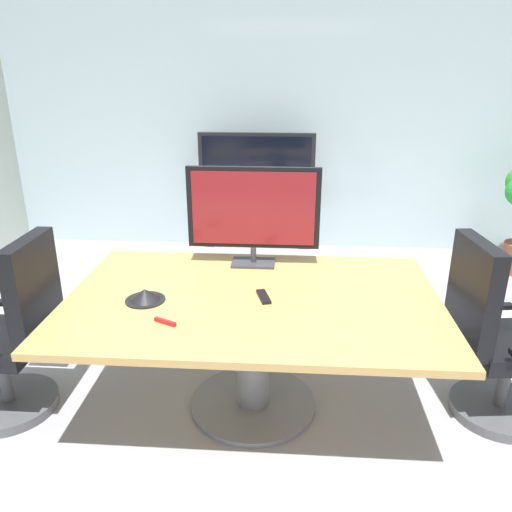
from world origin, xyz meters
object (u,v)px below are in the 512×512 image
(conference_table, at_px, (253,322))
(office_chair_left, at_px, (14,343))
(tv_monitor, at_px, (253,211))
(wall_display_unit, at_px, (257,215))
(conference_phone, at_px, (145,296))
(remote_control, at_px, (264,297))
(office_chair_right, at_px, (494,347))

(conference_table, height_order, office_chair_left, office_chair_left)
(tv_monitor, height_order, wall_display_unit, tv_monitor)
(office_chair_left, relative_size, conference_phone, 4.95)
(conference_table, height_order, wall_display_unit, wall_display_unit)
(conference_table, bearing_deg, tv_monitor, 93.89)
(office_chair_left, height_order, remote_control, office_chair_left)
(tv_monitor, relative_size, remote_control, 4.94)
(office_chair_left, distance_m, tv_monitor, 1.61)
(office_chair_right, distance_m, tv_monitor, 1.62)
(conference_table, distance_m, conference_phone, 0.63)
(conference_phone, xyz_separation_m, remote_control, (0.65, 0.08, -0.02))
(office_chair_right, xyz_separation_m, remote_control, (-1.31, -0.03, 0.28))
(office_chair_left, distance_m, remote_control, 1.46)
(office_chair_left, bearing_deg, remote_control, 94.88)
(conference_table, distance_m, office_chair_right, 1.38)
(tv_monitor, xyz_separation_m, wall_display_unit, (-0.13, 2.14, -0.65))
(office_chair_right, relative_size, remote_control, 6.41)
(conference_phone, bearing_deg, office_chair_left, -176.95)
(office_chair_left, relative_size, office_chair_right, 1.00)
(wall_display_unit, bearing_deg, remote_control, -85.25)
(tv_monitor, relative_size, conference_phone, 3.82)
(office_chair_right, xyz_separation_m, conference_phone, (-1.96, -0.11, 0.31))
(remote_control, bearing_deg, office_chair_left, 168.45)
(tv_monitor, bearing_deg, office_chair_right, -19.17)
(tv_monitor, bearing_deg, office_chair_left, -154.45)
(wall_display_unit, height_order, remote_control, wall_display_unit)
(office_chair_left, height_order, wall_display_unit, wall_display_unit)
(conference_table, xyz_separation_m, remote_control, (0.06, -0.01, 0.17))
(conference_table, height_order, office_chair_right, office_chair_right)
(office_chair_right, bearing_deg, conference_phone, 86.90)
(conference_table, distance_m, office_chair_left, 1.38)
(office_chair_right, height_order, conference_phone, office_chair_right)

